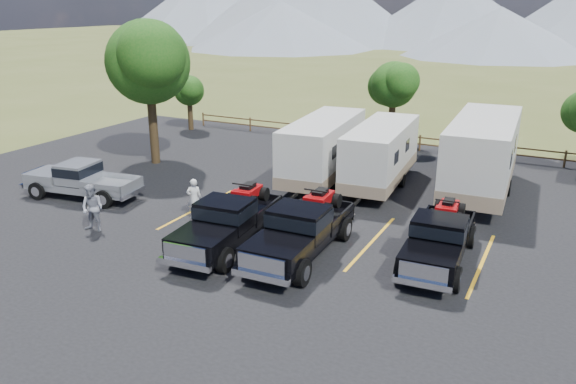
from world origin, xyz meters
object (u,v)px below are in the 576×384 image
at_px(tree_big_nw, 148,62).
at_px(pickup_silver, 82,180).
at_px(trailer_right, 482,156).
at_px(trailer_center, 381,155).
at_px(person_b, 93,208).
at_px(rig_center, 302,229).
at_px(trailer_left, 323,150).
at_px(rig_right, 440,237).
at_px(person_a, 194,198).
at_px(rig_left, 229,220).

relative_size(tree_big_nw, pickup_silver, 1.35).
bearing_deg(trailer_right, pickup_silver, -154.25).
bearing_deg(trailer_center, person_b, -132.07).
relative_size(rig_center, trailer_left, 0.69).
distance_m(rig_right, pickup_silver, 16.14).
bearing_deg(trailer_center, rig_center, -94.01).
xyz_separation_m(tree_big_nw, trailer_left, (9.81, 1.09, -3.91)).
height_order(trailer_right, person_b, trailer_right).
xyz_separation_m(pickup_silver, person_a, (6.10, 0.29, -0.02)).
bearing_deg(rig_center, person_b, -170.02).
distance_m(rig_center, person_b, 8.43).
distance_m(tree_big_nw, trailer_left, 10.61).
relative_size(trailer_left, pickup_silver, 1.57).
relative_size(tree_big_nw, trailer_right, 0.76).
bearing_deg(trailer_left, rig_right, -47.74).
bearing_deg(rig_left, trailer_center, 68.76).
height_order(trailer_center, trailer_right, trailer_right).
height_order(rig_right, trailer_left, trailer_left).
bearing_deg(person_b, trailer_center, 42.64).
bearing_deg(person_a, trailer_left, -146.32).
distance_m(rig_right, person_a, 10.04).
xyz_separation_m(person_a, person_b, (-2.67, -2.98, 0.09)).
bearing_deg(rig_center, trailer_center, 88.28).
distance_m(trailer_center, person_b, 13.40).
height_order(tree_big_nw, rig_center, tree_big_nw).
xyz_separation_m(trailer_center, person_b, (-8.17, -10.60, -0.63)).
bearing_deg(trailer_center, tree_big_nw, -177.04).
bearing_deg(person_b, trailer_right, 32.50).
distance_m(rig_left, rig_center, 2.81).
xyz_separation_m(rig_center, person_a, (-5.57, 1.22, -0.14)).
bearing_deg(rig_center, rig_right, 18.17).
relative_size(tree_big_nw, rig_center, 1.25).
xyz_separation_m(rig_center, rig_right, (4.46, 1.65, -0.08)).
height_order(person_a, person_b, person_b).
relative_size(trailer_center, person_b, 4.61).
bearing_deg(tree_big_nw, rig_center, -29.58).
distance_m(trailer_right, person_a, 13.21).
relative_size(rig_right, trailer_right, 0.56).
distance_m(trailer_center, trailer_right, 4.63).
distance_m(rig_right, trailer_center, 8.51).
bearing_deg(trailer_right, tree_big_nw, -174.45).
relative_size(rig_left, pickup_silver, 1.07).
bearing_deg(rig_center, trailer_right, 63.29).
xyz_separation_m(rig_right, pickup_silver, (-16.13, -0.73, -0.04)).
bearing_deg(trailer_left, trailer_right, 5.77).
xyz_separation_m(rig_right, person_a, (-10.03, -0.43, -0.06)).
height_order(tree_big_nw, rig_left, tree_big_nw).
xyz_separation_m(rig_left, person_a, (-2.79, 1.66, -0.12)).
xyz_separation_m(trailer_left, pickup_silver, (-8.80, -7.36, -0.78)).
xyz_separation_m(tree_big_nw, rig_center, (12.67, -7.19, -4.56)).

